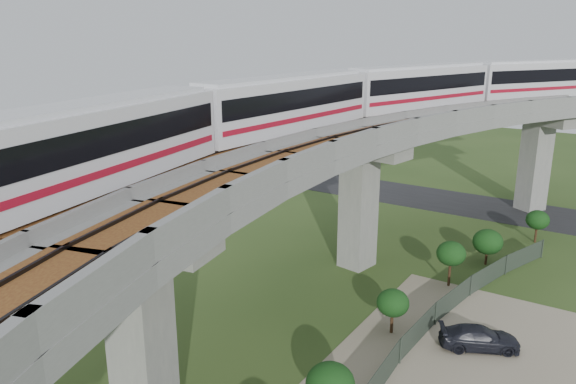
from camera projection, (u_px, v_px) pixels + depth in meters
name	position (u px, v px, depth m)	size (l,w,h in m)	color
ground	(266.00, 320.00, 33.72)	(160.00, 160.00, 0.00)	#2F491D
asphalt_road	(432.00, 199.00, 57.96)	(60.00, 8.00, 0.03)	#232326
viaduct	(325.00, 184.00, 29.21)	(19.58, 73.98, 11.40)	#99968E
metro_train	(378.00, 97.00, 38.95)	(17.41, 60.11, 3.64)	silver
fence	(424.00, 359.00, 28.45)	(3.87, 38.73, 1.50)	#2D382D
tree_0	(538.00, 220.00, 45.58)	(1.84, 1.84, 2.73)	#382314
tree_1	(488.00, 242.00, 41.28)	(2.19, 2.19, 2.72)	#382314
tree_2	(451.00, 254.00, 37.58)	(1.95, 1.95, 3.21)	#382314
tree_3	(393.00, 303.00, 31.79)	(1.85, 1.85, 2.70)	#382314
tree_4	(330.00, 384.00, 24.61)	(2.19, 2.19, 2.78)	#382314
car_dark	(479.00, 338.00, 30.54)	(1.74, 4.28, 1.24)	black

